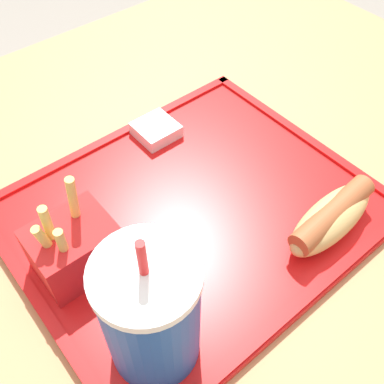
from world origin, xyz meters
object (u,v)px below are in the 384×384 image
at_px(hot_dog_far, 331,217).
at_px(soda_cup, 151,314).
at_px(sauce_cup_mayo, 153,131).
at_px(fries_carton, 74,247).

bearing_deg(hot_dog_far, soda_cup, -3.84).
bearing_deg(hot_dog_far, sauce_cup_mayo, -76.61).
height_order(fries_carton, sauce_cup_mayo, fries_carton).
bearing_deg(fries_carton, hot_dog_far, 149.84).
height_order(soda_cup, hot_dog_far, soda_cup).
xyz_separation_m(soda_cup, fries_carton, (0.01, -0.12, -0.04)).
height_order(hot_dog_far, sauce_cup_mayo, hot_dog_far).
bearing_deg(sauce_cup_mayo, soda_cup, 54.01).
bearing_deg(sauce_cup_mayo, hot_dog_far, 103.39).
distance_m(fries_carton, sauce_cup_mayo, 0.21).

